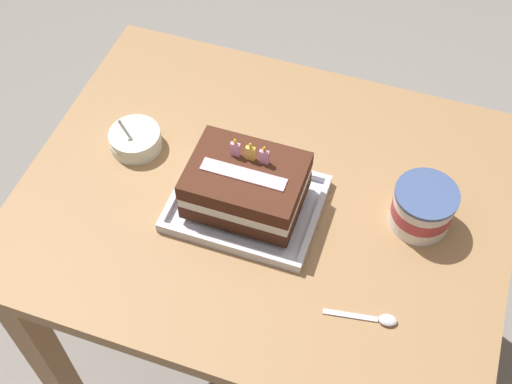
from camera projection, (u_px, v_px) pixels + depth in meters
The scene contains 7 objects.
ground_plane at pixel (263, 349), 1.99m from camera, with size 8.00×8.00×0.00m, color gray.
dining_table at pixel (265, 228), 1.48m from camera, with size 0.99×0.78×0.76m.
foil_tray at pixel (246, 205), 1.35m from camera, with size 0.29×0.23×0.02m.
birthday_cake at pixel (246, 185), 1.30m from camera, with size 0.22×0.16×0.14m.
bowl_stack at pixel (135, 140), 1.44m from camera, with size 0.11×0.11×0.09m.
ice_cream_tub at pixel (423, 208), 1.30m from camera, with size 0.12×0.12×0.10m.
serving_spoon_near_tray at pixel (379, 319), 1.21m from camera, with size 0.13×0.04×0.01m.
Camera 1 is at (0.25, -0.78, 1.87)m, focal length 47.55 mm.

